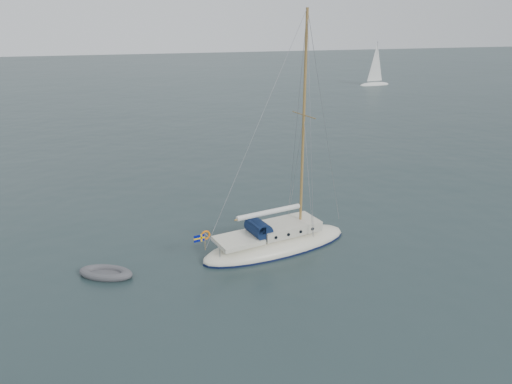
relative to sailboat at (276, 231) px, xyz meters
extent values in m
plane|color=black|center=(-1.70, -0.42, -1.12)|extent=(300.00, 300.00, 0.00)
ellipsoid|color=beige|center=(0.00, 0.00, -0.96)|extent=(9.89, 3.08, 1.65)
cube|color=beige|center=(0.77, 0.00, 0.17)|extent=(3.96, 2.09, 0.60)
cube|color=beige|center=(-2.64, 0.00, 0.00)|extent=(2.64, 2.09, 0.27)
cylinder|color=#0C1938|center=(-1.27, 0.00, 0.48)|extent=(1.06, 1.81, 1.06)
cube|color=#0C1938|center=(-1.49, 0.00, 0.70)|extent=(0.49, 1.81, 0.44)
cylinder|color=olive|center=(1.76, 0.00, 6.46)|extent=(0.16, 0.16, 13.19)
cylinder|color=olive|center=(1.76, 0.00, 7.12)|extent=(0.05, 2.42, 0.05)
cylinder|color=olive|center=(-0.55, 0.00, 1.35)|extent=(4.62, 0.11, 0.11)
cylinder|color=silver|center=(-0.55, 0.00, 1.41)|extent=(4.29, 0.31, 0.31)
cylinder|color=#9A9AA2|center=(-4.40, 0.00, 0.47)|extent=(0.04, 2.42, 0.04)
torus|color=orange|center=(-4.45, 0.66, 0.47)|extent=(0.59, 0.11, 0.59)
cylinder|color=olive|center=(-4.78, 0.00, 0.36)|extent=(0.03, 0.03, 0.99)
cube|color=#030D70|center=(-5.11, 0.00, 0.69)|extent=(0.66, 0.02, 0.42)
cube|color=#FFBA09|center=(-5.11, 0.00, 0.69)|extent=(0.68, 0.03, 0.10)
cube|color=#FFBA09|center=(-4.99, 0.00, 0.69)|extent=(0.10, 0.03, 0.44)
cylinder|color=black|center=(-0.66, 1.05, 0.17)|extent=(0.20, 0.07, 0.20)
cylinder|color=black|center=(-0.66, -1.06, 0.17)|extent=(0.20, 0.07, 0.20)
cylinder|color=black|center=(0.22, 1.05, 0.17)|extent=(0.20, 0.07, 0.20)
cylinder|color=black|center=(0.22, -1.06, 0.17)|extent=(0.20, 0.07, 0.20)
cylinder|color=black|center=(1.10, 1.05, 0.17)|extent=(0.20, 0.07, 0.20)
cylinder|color=black|center=(1.10, -1.06, 0.17)|extent=(0.20, 0.07, 0.20)
cylinder|color=black|center=(1.97, 1.05, 0.17)|extent=(0.20, 0.07, 0.20)
cylinder|color=black|center=(1.97, -1.06, 0.17)|extent=(0.20, 0.07, 0.20)
cube|color=#4B4B4F|center=(-10.26, -1.06, -0.99)|extent=(1.91, 0.79, 0.11)
ellipsoid|color=silver|center=(38.94, 63.75, -1.07)|extent=(6.63, 2.21, 1.11)
cylinder|color=#9A9AA2|center=(38.94, 63.75, 3.30)|extent=(0.11, 0.11, 7.74)
cone|color=silver|center=(38.88, 63.75, 3.30)|extent=(3.54, 3.54, 7.19)
camera|label=1|loc=(-8.15, -27.00, 12.96)|focal=35.00mm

